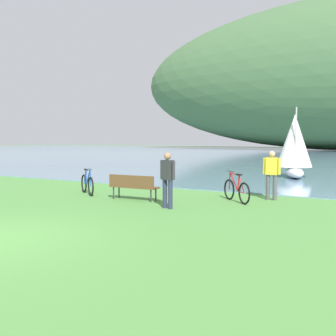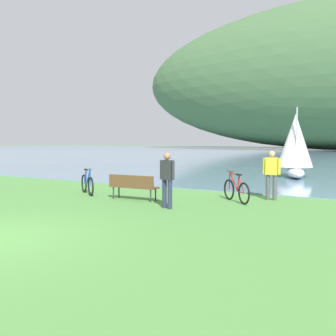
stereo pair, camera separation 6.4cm
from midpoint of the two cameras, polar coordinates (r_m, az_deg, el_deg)
bay_water at (r=55.00m, az=22.33°, el=1.76°), size 180.00×80.00×0.04m
park_bench_near_camera at (r=13.53m, az=-5.04°, el=-2.51°), size 1.82×0.55×0.88m
bicycle_leaning_near_bench at (r=15.24m, az=-11.64°, el=-2.29°), size 1.49×1.05×1.01m
bicycle_beside_path at (r=13.28m, az=10.10°, el=-3.23°), size 1.36×1.22×1.01m
person_at_shoreline at (r=13.93m, az=15.07°, el=-0.56°), size 0.61×0.23×1.71m
person_on_the_grass at (r=11.80m, az=0.03°, el=-1.26°), size 0.59×0.32×1.71m
sailboat_mid_bay at (r=22.27m, az=18.23°, el=3.26°), size 2.39×3.32×3.76m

